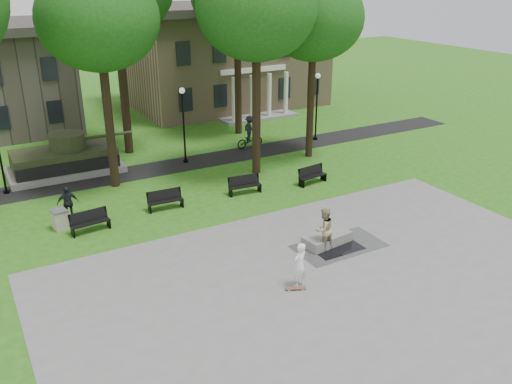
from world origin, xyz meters
TOP-DOWN VIEW (x-y plane):
  - ground at (0.00, 0.00)m, footprint 120.00×120.00m
  - plaza at (0.00, -5.00)m, footprint 22.00×16.00m
  - footpath at (0.00, 12.00)m, footprint 44.00×2.60m
  - building_right at (10.00, 26.00)m, footprint 17.00×12.00m
  - tree_1 at (-4.50, 10.50)m, footprint 6.20×6.20m
  - tree_2 at (3.50, 8.50)m, footprint 6.60×6.60m
  - tree_3 at (8.00, 9.50)m, footprint 6.00×6.00m
  - lamp_mid at (0.50, 12.30)m, footprint 0.36×0.36m
  - lamp_right at (10.50, 12.30)m, footprint 0.36×0.36m
  - tank_monument at (-6.46, 14.00)m, footprint 7.45×3.40m
  - puddle at (1.82, -1.73)m, footprint 2.20×1.20m
  - concrete_block at (1.69, -1.07)m, footprint 2.31×1.27m
  - skateboard at (-1.59, -3.52)m, footprint 0.79×0.50m
  - skateboarder at (-1.33, -3.36)m, footprint 0.77×0.63m
  - friend_watching at (1.21, -1.41)m, footprint 1.04×0.87m
  - pedestrian_walker at (-7.72, 7.13)m, footprint 1.04×0.46m
  - cyclist at (5.52, 12.99)m, footprint 2.08×1.20m
  - park_bench_0 at (-7.13, 5.38)m, footprint 1.84×0.71m
  - park_bench_1 at (-3.19, 6.08)m, footprint 1.82×0.61m
  - park_bench_2 at (1.29, 5.92)m, footprint 1.84×0.70m
  - park_bench_3 at (5.36, 5.36)m, footprint 1.84×0.77m
  - trash_bin at (-8.29, 6.31)m, footprint 0.77×0.77m

SIDE VIEW (x-z plane):
  - ground at x=0.00m, z-range 0.00..0.00m
  - footpath at x=0.00m, z-range 0.00..0.01m
  - plaza at x=0.00m, z-range 0.00..0.02m
  - puddle at x=1.82m, z-range 0.02..0.02m
  - skateboard at x=-1.59m, z-range 0.02..0.09m
  - concrete_block at x=1.69m, z-range 0.02..0.47m
  - trash_bin at x=-8.29m, z-range 0.01..0.97m
  - park_bench_0 at x=-7.13m, z-range 0.02..1.02m
  - park_bench_1 at x=-3.19m, z-range 0.02..1.02m
  - park_bench_2 at x=1.29m, z-range 0.02..1.02m
  - park_bench_3 at x=5.36m, z-range 0.02..1.02m
  - tank_monument at x=-6.46m, z-range -0.34..2.06m
  - pedestrian_walker at x=-7.72m, z-range 0.00..1.76m
  - cyclist at x=5.52m, z-range -0.20..2.01m
  - skateboarder at x=-1.33m, z-range 0.02..1.85m
  - friend_watching at x=1.21m, z-range 0.02..1.96m
  - lamp_mid at x=0.50m, z-range 0.43..5.16m
  - lamp_right at x=10.50m, z-range 0.43..5.16m
  - building_right at x=10.00m, z-range 0.04..8.64m
  - tree_3 at x=8.00m, z-range 3.00..14.19m
  - tree_1 at x=-4.50m, z-range 3.14..14.77m
  - tree_2 at x=3.50m, z-range 3.23..15.40m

